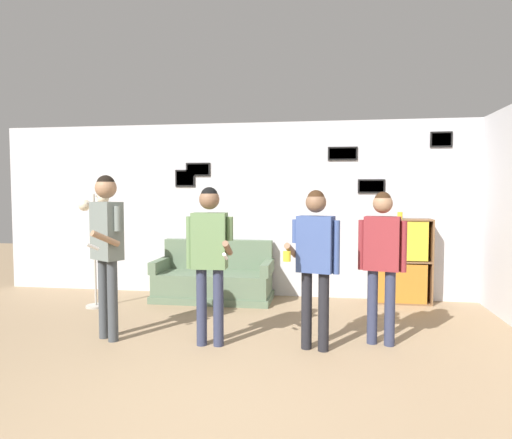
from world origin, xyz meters
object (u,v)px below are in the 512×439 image
object	(u,v)px
couch	(214,280)
person_spectator_near_bookshelf	(382,252)
person_player_foreground_left	(107,238)
bookshelf	(401,261)
person_watcher_holding_cup	(315,253)
floor_lamp	(94,227)
person_player_foreground_center	(210,249)
drinking_cup	(400,215)

from	to	relation	value
couch	person_spectator_near_bookshelf	bearing A→B (deg)	-37.45
couch	person_player_foreground_left	size ratio (longest dim) A/B	0.98
couch	person_spectator_near_bookshelf	distance (m)	2.93
bookshelf	person_watcher_holding_cup	world-z (taller)	person_watcher_holding_cup
person_player_foreground_left	person_watcher_holding_cup	bearing A→B (deg)	0.33
person_spectator_near_bookshelf	floor_lamp	bearing A→B (deg)	165.06
floor_lamp	person_spectator_near_bookshelf	xyz separation A→B (m)	(3.79, -1.01, -0.14)
person_player_foreground_center	person_spectator_near_bookshelf	xyz separation A→B (m)	(1.79, 0.31, -0.04)
person_watcher_holding_cup	couch	bearing A→B (deg)	128.01
floor_lamp	person_watcher_holding_cup	world-z (taller)	person_watcher_holding_cup
bookshelf	drinking_cup	bearing A→B (deg)	178.39
person_player_foreground_left	person_watcher_holding_cup	xyz separation A→B (m)	(2.26, 0.01, -0.12)
person_spectator_near_bookshelf	drinking_cup	xyz separation A→B (m)	(0.48, 1.93, 0.29)
person_player_foreground_left	drinking_cup	world-z (taller)	person_player_foreground_left
person_player_foreground_left	person_player_foreground_center	xyz separation A→B (m)	(1.16, -0.02, -0.10)
person_player_foreground_center	person_watcher_holding_cup	bearing A→B (deg)	1.76
couch	bookshelf	world-z (taller)	bookshelf
bookshelf	floor_lamp	distance (m)	4.42
person_watcher_holding_cup	person_spectator_near_bookshelf	bearing A→B (deg)	21.60
person_player_foreground_left	person_player_foreground_center	bearing A→B (deg)	-1.02
floor_lamp	person_watcher_holding_cup	distance (m)	3.36
person_spectator_near_bookshelf	drinking_cup	bearing A→B (deg)	76.15
person_player_foreground_center	person_watcher_holding_cup	world-z (taller)	person_player_foreground_center
person_player_foreground_center	person_spectator_near_bookshelf	distance (m)	1.82
bookshelf	person_spectator_near_bookshelf	world-z (taller)	person_spectator_near_bookshelf
floor_lamp	drinking_cup	xyz separation A→B (m)	(4.27, 0.91, 0.15)
person_player_foreground_left	floor_lamp	bearing A→B (deg)	122.92
bookshelf	person_player_foreground_left	bearing A→B (deg)	-147.37
person_spectator_near_bookshelf	person_player_foreground_left	bearing A→B (deg)	-174.44
couch	drinking_cup	distance (m)	2.91
person_player_foreground_center	floor_lamp	bearing A→B (deg)	146.59
floor_lamp	person_player_foreground_left	distance (m)	1.55
bookshelf	drinking_cup	xyz separation A→B (m)	(-0.03, 0.00, 0.67)
person_player_foreground_center	bookshelf	bearing A→B (deg)	44.20
bookshelf	drinking_cup	world-z (taller)	drinking_cup
bookshelf	floor_lamp	world-z (taller)	floor_lamp
floor_lamp	person_player_foreground_center	xyz separation A→B (m)	(2.00, -1.32, -0.10)
person_player_foreground_left	person_spectator_near_bookshelf	size ratio (longest dim) A/B	1.11
bookshelf	person_watcher_holding_cup	xyz separation A→B (m)	(-1.20, -2.20, 0.39)
bookshelf	person_spectator_near_bookshelf	distance (m)	2.03
couch	bookshelf	size ratio (longest dim) A/B	1.43
couch	person_player_foreground_center	size ratio (longest dim) A/B	1.05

